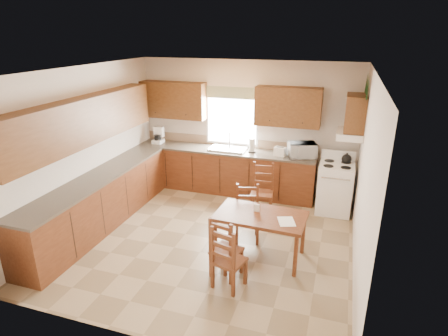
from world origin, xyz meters
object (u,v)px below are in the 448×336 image
(dining_table, at_px, (260,235))
(chair_far_right, at_px, (262,190))
(chair_far_left, at_px, (247,214))
(chair_near_right, at_px, (226,247))
(chair_near_left, at_px, (229,256))
(microwave, at_px, (302,150))
(stove, at_px, (335,188))

(dining_table, bearing_deg, chair_far_right, 104.31)
(dining_table, bearing_deg, chair_far_left, 129.99)
(chair_near_right, distance_m, chair_far_right, 1.98)
(chair_near_left, bearing_deg, chair_far_right, -73.15)
(microwave, height_order, chair_near_right, microwave)
(chair_far_left, bearing_deg, chair_near_left, -102.62)
(dining_table, distance_m, chair_near_right, 0.70)
(dining_table, xyz_separation_m, chair_far_right, (-0.28, 1.38, 0.13))
(chair_near_right, xyz_separation_m, chair_far_left, (0.03, 1.00, 0.01))
(chair_far_right, bearing_deg, chair_far_left, -98.70)
(chair_near_left, height_order, chair_far_left, same)
(chair_near_right, bearing_deg, stove, -104.22)
(stove, height_order, dining_table, stove)
(chair_near_right, bearing_deg, microwave, -89.54)
(stove, height_order, chair_near_right, stove)
(microwave, distance_m, dining_table, 2.31)
(dining_table, bearing_deg, chair_near_right, -116.36)
(microwave, xyz_separation_m, chair_far_left, (-0.61, -1.78, -0.61))
(chair_near_right, bearing_deg, chair_far_right, -78.15)
(stove, height_order, chair_near_left, stove)
(microwave, xyz_separation_m, chair_near_left, (-0.54, -3.00, -0.61))
(stove, height_order, microwave, microwave)
(stove, height_order, chair_far_right, chair_far_right)
(chair_near_right, bearing_deg, dining_table, -105.72)
(microwave, relative_size, chair_near_right, 0.53)
(stove, xyz_separation_m, chair_near_left, (-1.21, -2.74, -0.00))
(dining_table, distance_m, chair_far_left, 0.51)
(stove, relative_size, chair_far_left, 1.01)
(stove, xyz_separation_m, chair_near_right, (-1.32, -2.51, -0.01))
(chair_near_left, xyz_separation_m, chair_far_left, (-0.07, 1.22, 0.00))
(chair_near_left, distance_m, chair_near_right, 0.25)
(chair_far_left, bearing_deg, chair_far_right, 72.49)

